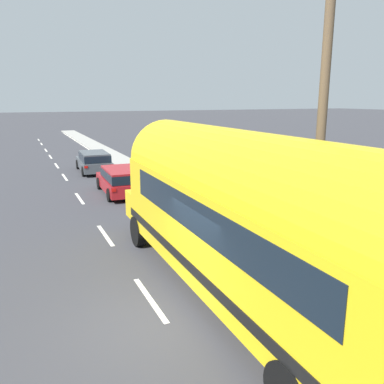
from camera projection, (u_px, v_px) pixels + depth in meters
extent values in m
plane|color=#38383D|center=(166.00, 322.00, 8.75)|extent=(300.00, 300.00, 0.00)
cube|color=silver|center=(150.00, 299.00, 9.76)|extent=(0.14, 2.40, 0.01)
cube|color=silver|center=(105.00, 235.00, 14.31)|extent=(0.14, 2.40, 0.01)
cube|color=silver|center=(80.00, 198.00, 19.58)|extent=(0.14, 2.40, 0.01)
cube|color=silver|center=(65.00, 177.00, 24.88)|extent=(0.14, 2.40, 0.01)
cube|color=silver|center=(57.00, 166.00, 29.13)|extent=(0.14, 2.40, 0.01)
cube|color=silver|center=(50.00, 157.00, 33.65)|extent=(0.14, 2.40, 0.01)
cube|color=silver|center=(46.00, 150.00, 37.90)|extent=(0.14, 2.40, 0.01)
cube|color=silver|center=(41.00, 144.00, 43.13)|extent=(0.14, 2.40, 0.01)
cube|color=silver|center=(39.00, 140.00, 47.35)|extent=(0.14, 2.40, 0.01)
cube|color=silver|center=(155.00, 192.00, 20.95)|extent=(0.12, 80.00, 0.01)
cube|color=#9E9B93|center=(186.00, 197.00, 19.52)|extent=(1.87, 90.00, 0.15)
cylinder|color=brown|center=(322.00, 121.00, 10.04)|extent=(0.24, 0.24, 8.50)
cube|color=yellow|center=(241.00, 233.00, 9.22)|extent=(2.60, 10.19, 2.30)
cylinder|color=yellow|center=(242.00, 185.00, 8.95)|extent=(2.55, 10.09, 2.45)
cube|color=yellow|center=(160.00, 203.00, 14.49)|extent=(2.27, 1.32, 0.95)
cube|color=black|center=(240.00, 260.00, 9.37)|extent=(2.64, 10.23, 0.24)
cube|color=black|center=(249.00, 212.00, 8.81)|extent=(2.61, 8.39, 0.76)
cube|color=black|center=(165.00, 170.00, 13.65)|extent=(2.14, 0.12, 0.96)
cube|color=silver|center=(154.00, 202.00, 15.13)|extent=(0.90, 0.11, 0.56)
cylinder|color=black|center=(138.00, 231.00, 13.23)|extent=(0.27, 1.00, 1.00)
cylinder|color=black|center=(201.00, 223.00, 14.14)|extent=(0.27, 1.00, 1.00)
cube|color=#A5191E|center=(121.00, 184.00, 20.52)|extent=(1.95, 4.39, 0.60)
cube|color=#A5191E|center=(122.00, 174.00, 19.96)|extent=(1.71, 3.13, 0.55)
cube|color=black|center=(122.00, 175.00, 19.97)|extent=(1.77, 3.17, 0.43)
cube|color=red|center=(114.00, 190.00, 18.23)|extent=(0.20, 0.05, 0.14)
cube|color=red|center=(147.00, 187.00, 18.81)|extent=(0.20, 0.05, 0.14)
cylinder|color=black|center=(99.00, 183.00, 21.57)|extent=(0.22, 0.65, 0.64)
cylinder|color=black|center=(131.00, 181.00, 22.21)|extent=(0.22, 0.65, 0.64)
cylinder|color=black|center=(110.00, 195.00, 18.93)|extent=(0.22, 0.65, 0.64)
cylinder|color=black|center=(145.00, 192.00, 19.57)|extent=(0.22, 0.65, 0.64)
cube|color=#474C51|center=(94.00, 164.00, 26.71)|extent=(1.96, 4.44, 0.60)
cube|color=#474C51|center=(94.00, 156.00, 26.15)|extent=(1.71, 2.98, 0.55)
cube|color=black|center=(94.00, 157.00, 26.16)|extent=(1.77, 3.03, 0.43)
cube|color=red|center=(86.00, 167.00, 24.39)|extent=(0.20, 0.05, 0.14)
cube|color=red|center=(112.00, 166.00, 24.98)|extent=(0.20, 0.05, 0.14)
cylinder|color=black|center=(78.00, 164.00, 27.78)|extent=(0.22, 0.65, 0.64)
cylinder|color=black|center=(103.00, 163.00, 28.42)|extent=(0.22, 0.65, 0.64)
cylinder|color=black|center=(84.00, 171.00, 25.09)|extent=(0.22, 0.65, 0.64)
cylinder|color=black|center=(111.00, 170.00, 25.73)|extent=(0.22, 0.65, 0.64)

